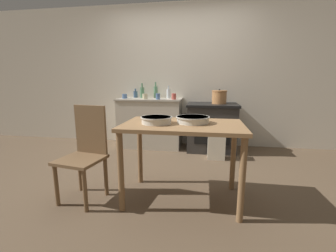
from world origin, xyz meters
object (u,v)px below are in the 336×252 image
object	(u,v)px
cup_center	(125,96)
cup_center_right	(174,97)
work_table	(183,135)
bottle_mid_left	(136,94)
chair	(85,151)
stock_pot	(219,97)
stove	(212,127)
flour_sack	(216,146)
mixing_bowl_small	(193,119)
cup_right	(145,96)
cup_mid_right	(158,96)
bottle_center_left	(142,92)
bottle_left	(156,92)
mixing_bowl_large	(156,120)
bottle_far_left	(168,93)

from	to	relation	value
cup_center	cup_center_right	world-z (taller)	cup_center_right
work_table	bottle_mid_left	bearing A→B (deg)	118.78
chair	stock_pot	xyz separation A→B (m)	(1.41, 1.87, 0.43)
stove	flour_sack	xyz separation A→B (m)	(0.06, -0.48, -0.21)
mixing_bowl_small	cup_right	xyz separation A→B (m)	(-0.92, 1.63, 0.10)
cup_mid_right	chair	bearing A→B (deg)	-102.33
stock_pot	bottle_center_left	xyz separation A→B (m)	(-1.39, 0.19, 0.06)
chair	bottle_left	bearing A→B (deg)	92.19
cup_center_right	cup_right	bearing A→B (deg)	177.68
work_table	flour_sack	world-z (taller)	work_table
bottle_mid_left	cup_center	distance (m)	0.28
cup_center_right	bottle_left	bearing A→B (deg)	137.70
work_table	bottle_center_left	distance (m)	2.19
mixing_bowl_large	cup_right	distance (m)	1.81
work_table	cup_center	bearing A→B (deg)	124.98
flour_sack	bottle_left	size ratio (longest dim) A/B	1.39
flour_sack	cup_mid_right	world-z (taller)	cup_mid_right
bottle_left	work_table	bearing A→B (deg)	-70.59
bottle_mid_left	cup_center_right	bearing A→B (deg)	-23.59
flour_sack	cup_center_right	bearing A→B (deg)	153.06
chair	bottle_left	xyz separation A→B (m)	(0.26, 2.12, 0.50)
stock_pot	cup_center_right	size ratio (longest dim) A/B	2.48
cup_mid_right	stock_pot	bearing A→B (deg)	6.64
mixing_bowl_small	bottle_mid_left	size ratio (longest dim) A/B	1.96
bottle_left	bottle_center_left	distance (m)	0.25
work_table	cup_right	bearing A→B (deg)	116.22
chair	stock_pot	distance (m)	2.38
mixing_bowl_large	bottle_center_left	distance (m)	2.11
cup_mid_right	bottle_left	bearing A→B (deg)	107.87
mixing_bowl_large	cup_center	distance (m)	2.03
bottle_far_left	stock_pot	bearing A→B (deg)	-10.79
chair	bottle_far_left	xyz separation A→B (m)	(0.52, 2.04, 0.47)
work_table	cup_center_right	world-z (taller)	cup_center_right
mixing_bowl_large	bottle_center_left	size ratio (longest dim) A/B	1.15
work_table	cup_center	size ratio (longest dim) A/B	13.44
chair	cup_right	xyz separation A→B (m)	(0.15, 1.79, 0.43)
bottle_far_left	bottle_left	distance (m)	0.27
bottle_center_left	cup_center_right	bearing A→B (deg)	-24.74
work_table	stock_pot	bearing A→B (deg)	76.00
bottle_left	flour_sack	bearing A→B (deg)	-33.04
stock_pot	bottle_mid_left	world-z (taller)	stock_pot
mixing_bowl_small	bottle_center_left	distance (m)	2.18
chair	mixing_bowl_small	size ratio (longest dim) A/B	2.89
mixing_bowl_small	bottle_mid_left	world-z (taller)	bottle_mid_left
mixing_bowl_large	bottle_center_left	world-z (taller)	bottle_center_left
cup_right	cup_center	bearing A→B (deg)	170.72
bottle_mid_left	bottle_center_left	bearing A→B (deg)	-18.38
work_table	cup_right	xyz separation A→B (m)	(-0.83, 1.68, 0.26)
stove	chair	world-z (taller)	chair
stove	mixing_bowl_small	xyz separation A→B (m)	(-0.24, -1.73, 0.42)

